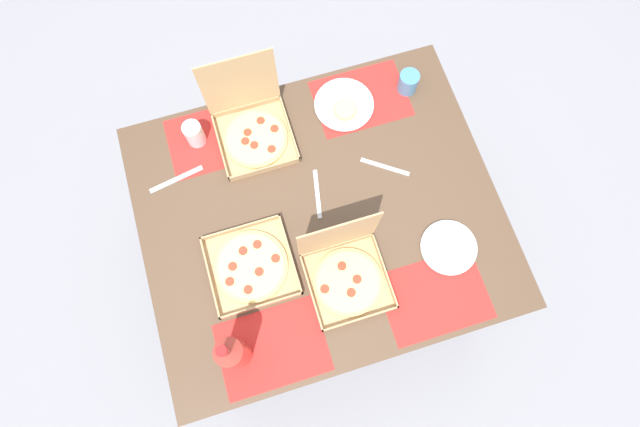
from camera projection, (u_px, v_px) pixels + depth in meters
name	position (u px, v px, depth m)	size (l,w,h in m)	color
ground_plane	(320.00, 258.00, 2.56)	(6.00, 6.00, 0.00)	gray
dining_table	(320.00, 222.00, 1.93)	(1.30, 1.11, 0.78)	#3F3328
placemat_near_left	(272.00, 348.00, 1.68)	(0.36, 0.26, 0.00)	red
placemat_near_right	(435.00, 296.00, 1.73)	(0.36, 0.26, 0.00)	red
placemat_far_left	(216.00, 138.00, 1.91)	(0.36, 0.26, 0.00)	red
placemat_far_right	(361.00, 98.00, 1.96)	(0.36, 0.26, 0.00)	red
pizza_box_corner_left	(346.00, 272.00, 1.71)	(0.27, 0.28, 0.31)	tan
pizza_box_edge_far	(252.00, 127.00, 1.87)	(0.28, 0.30, 0.31)	tan
pizza_box_corner_right	(251.00, 266.00, 1.75)	(0.30, 0.30, 0.04)	tan
plate_far_left	(448.00, 248.00, 1.77)	(0.20, 0.20, 0.02)	white
plate_far_right	(344.00, 105.00, 1.94)	(0.23, 0.23, 0.03)	white
soda_bottle	(233.00, 353.00, 1.55)	(0.09, 0.09, 0.32)	#B2382D
cup_clear_right	(194.00, 134.00, 1.86)	(0.07, 0.07, 0.11)	silver
cup_spare	(408.00, 82.00, 1.93)	(0.08, 0.08, 0.09)	teal
fork_by_near_left	(385.00, 167.00, 1.87)	(0.19, 0.02, 0.01)	#B7B7BC
knife_by_far_right	(176.00, 179.00, 1.86)	(0.21, 0.02, 0.01)	#B7B7BC
fork_by_far_left	(317.00, 194.00, 1.84)	(0.19, 0.02, 0.01)	#B7B7BC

